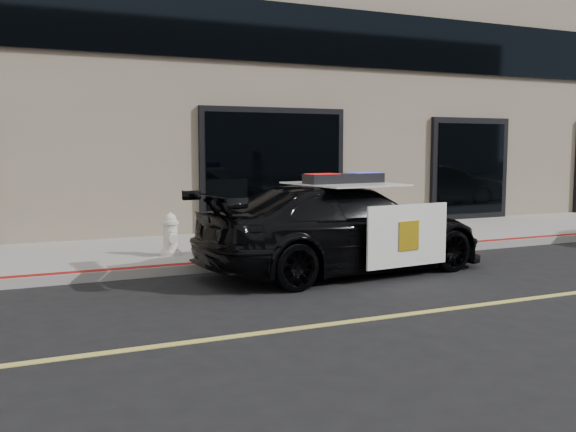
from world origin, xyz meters
name	(u,v)px	position (x,y,z in m)	size (l,w,h in m)	color
ground	(546,297)	(0.00, 0.00, 0.00)	(120.00, 120.00, 0.00)	black
sidewalk_n	(350,240)	(0.00, 5.25, 0.07)	(60.00, 3.50, 0.15)	gray
building_n	(256,0)	(0.00, 10.50, 6.00)	(60.00, 7.00, 12.00)	#756856
police_car	(344,228)	(-1.63, 2.64, 0.71)	(2.87, 5.21, 1.59)	black
fire_hydrant	(170,235)	(-3.98, 4.49, 0.50)	(0.34, 0.47, 0.75)	white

